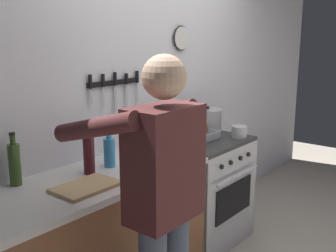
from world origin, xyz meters
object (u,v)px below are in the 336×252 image
stove (202,190)px  bottle_wine_red (89,152)px  bottle_dish_soap (109,152)px  bottle_hot_sauce (149,142)px  stock_pot (208,121)px  roasting_pan (196,131)px  person_cook (161,200)px  cutting_board (86,187)px  bottle_olive_oil (15,163)px  saucepan (239,132)px

stove → bottle_wine_red: bottle_wine_red is taller
bottle_dish_soap → bottle_hot_sauce: bearing=1.6°
stock_pot → bottle_wine_red: bottle_wine_red is taller
stock_pot → bottle_hot_sauce: size_ratio=1.21×
bottle_wine_red → roasting_pan: bearing=-1.8°
person_cook → bottle_wine_red: 0.71m
stock_pot → cutting_board: bearing=-171.6°
stock_pot → bottle_olive_oil: (-1.80, 0.12, 0.03)m
stove → roasting_pan: roasting_pan is taller
stock_pot → bottle_olive_oil: size_ratio=0.79×
person_cook → bottle_wine_red: (0.13, 0.69, 0.09)m
saucepan → bottle_hot_sauce: (-0.82, 0.28, 0.04)m
roasting_pan → stock_pot: (0.30, 0.09, 0.02)m
stove → cutting_board: 1.41m
stock_pot → bottle_hot_sauce: bearing=-177.4°
cutting_board → bottle_hot_sauce: 0.79m
bottle_olive_oil → stock_pot: bearing=-3.8°
bottle_olive_oil → bottle_wine_red: bottle_wine_red is taller
stock_pot → saucepan: 0.33m
cutting_board → bottle_olive_oil: 0.43m
stove → stock_pot: 0.62m
person_cook → cutting_board: bearing=12.0°
person_cook → bottle_olive_oil: 0.91m
stove → bottle_olive_oil: bottle_olive_oil is taller
saucepan → bottle_dish_soap: (-1.23, 0.27, 0.05)m
saucepan → bottle_wine_red: size_ratio=0.40×
bottle_dish_soap → bottle_olive_oil: (-0.57, 0.17, 0.03)m
stock_pot → saucepan: size_ratio=1.85×
saucepan → bottle_dish_soap: bottle_dish_soap is taller
bottle_dish_soap → bottle_wine_red: (-0.18, -0.01, 0.04)m
person_cook → roasting_pan: (1.23, 0.65, 0.03)m
cutting_board → bottle_dish_soap: 0.41m
roasting_pan → bottle_wine_red: bearing=178.2°
roasting_pan → bottle_olive_oil: (-1.50, 0.21, 0.05)m
stock_pot → bottle_dish_soap: (-1.23, -0.05, -0.00)m
saucepan → bottle_hot_sauce: bearing=160.9°
stock_pot → bottle_olive_oil: 1.80m
saucepan → cutting_board: (-1.58, 0.09, -0.04)m
person_cook → bottle_hot_sauce: (0.71, 0.71, 0.03)m
bottle_dish_soap → bottle_olive_oil: bottle_olive_oil is taller
roasting_pan → stove: bearing=-26.6°
stove → cutting_board: cutting_board is taller
roasting_pan → bottle_wine_red: (-1.10, 0.04, 0.06)m
bottle_hot_sauce → person_cook: bearing=-135.2°
saucepan → bottle_olive_oil: size_ratio=0.43×
person_cook → roasting_pan: size_ratio=4.72×
roasting_pan → bottle_hot_sauce: bottle_hot_sauce is taller
stove → bottle_wine_red: (-1.15, 0.06, 0.59)m
person_cook → bottle_wine_red: person_cook is taller
stock_pot → cutting_board: 1.60m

